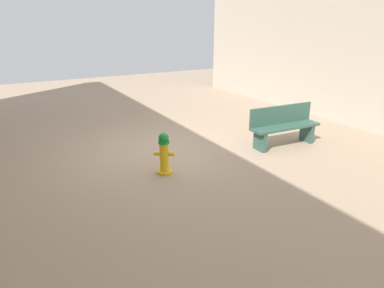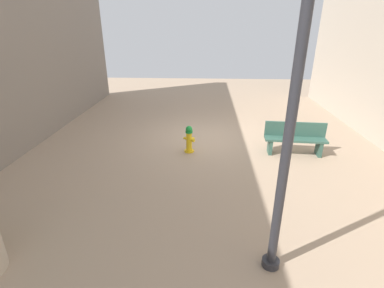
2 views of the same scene
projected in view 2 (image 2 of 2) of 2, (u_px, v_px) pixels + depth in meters
The scene contains 4 objects.
ground_plane at pixel (206, 138), 9.77m from camera, with size 23.40×23.40×0.00m, color tan.
fire_hydrant at pixel (189, 139), 8.54m from camera, with size 0.37×0.35×0.84m.
bench_near at pixel (295, 138), 8.40m from camera, with size 1.80×0.55×0.95m.
street_lamp at pixel (293, 107), 3.55m from camera, with size 0.36×0.36×4.30m.
Camera 2 is at (0.01, 9.09, 3.60)m, focal length 26.41 mm.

